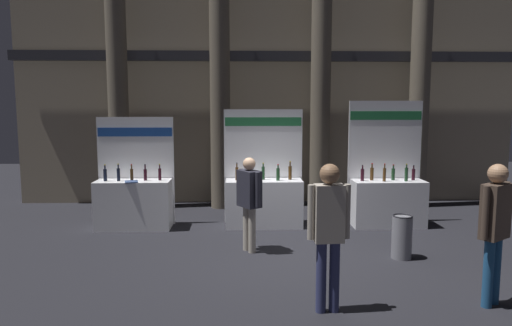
{
  "coord_description": "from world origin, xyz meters",
  "views": [
    {
      "loc": [
        -0.75,
        -7.67,
        2.48
      ],
      "look_at": [
        -0.43,
        1.21,
        1.39
      ],
      "focal_mm": 33.03,
      "sensor_mm": 36.0,
      "label": 1
    }
  ],
  "objects": [
    {
      "name": "ground_plane",
      "position": [
        0.0,
        0.0,
        0.0
      ],
      "size": [
        25.19,
        25.19,
        0.0
      ],
      "primitive_type": "plane",
      "color": "black"
    },
    {
      "name": "hall_colonnade",
      "position": [
        -0.0,
        4.28,
        3.27
      ],
      "size": [
        12.6,
        1.12,
        6.7
      ],
      "color": "gray",
      "rests_on": "ground_plane"
    },
    {
      "name": "exhibitor_booth_0",
      "position": [
        -2.89,
        1.77,
        0.58
      ],
      "size": [
        1.56,
        0.71,
        2.24
      ],
      "color": "white",
      "rests_on": "ground_plane"
    },
    {
      "name": "exhibitor_booth_1",
      "position": [
        -0.25,
        1.86,
        0.59
      ],
      "size": [
        1.64,
        0.66,
        2.4
      ],
      "color": "white",
      "rests_on": "ground_plane"
    },
    {
      "name": "exhibitor_booth_2",
      "position": [
        2.3,
        1.79,
        0.61
      ],
      "size": [
        1.54,
        0.66,
        2.57
      ],
      "color": "white",
      "rests_on": "ground_plane"
    },
    {
      "name": "trash_bin",
      "position": [
        1.89,
        -0.32,
        0.36
      ],
      "size": [
        0.32,
        0.32,
        0.72
      ],
      "color": "slate",
      "rests_on": "ground_plane"
    },
    {
      "name": "visitor_0",
      "position": [
        0.31,
        -2.27,
        1.07
      ],
      "size": [
        0.51,
        0.24,
        1.8
      ],
      "rotation": [
        0.0,
        0.0,
        3.21
      ],
      "color": "navy",
      "rests_on": "ground_plane"
    },
    {
      "name": "visitor_1",
      "position": [
        2.37,
        -2.16,
        1.06
      ],
      "size": [
        0.49,
        0.41,
        1.78
      ],
      "rotation": [
        0.0,
        0.0,
        0.62
      ],
      "color": "navy",
      "rests_on": "ground_plane"
    },
    {
      "name": "visitor_3",
      "position": [
        -0.59,
        0.13,
        0.97
      ],
      "size": [
        0.43,
        0.51,
        1.62
      ],
      "rotation": [
        0.0,
        0.0,
        2.13
      ],
      "color": "#ADA393",
      "rests_on": "ground_plane"
    }
  ]
}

